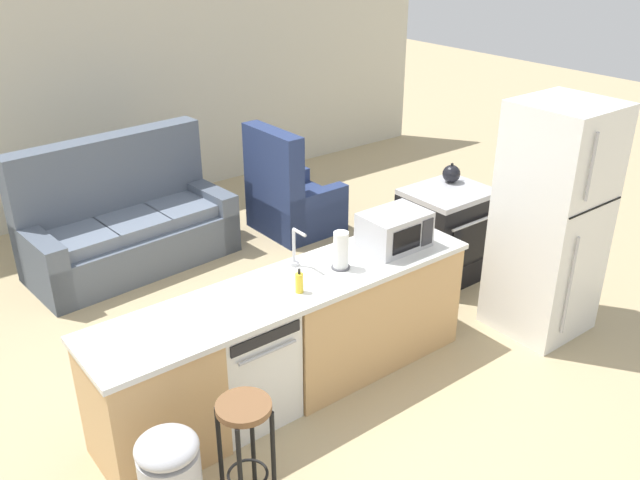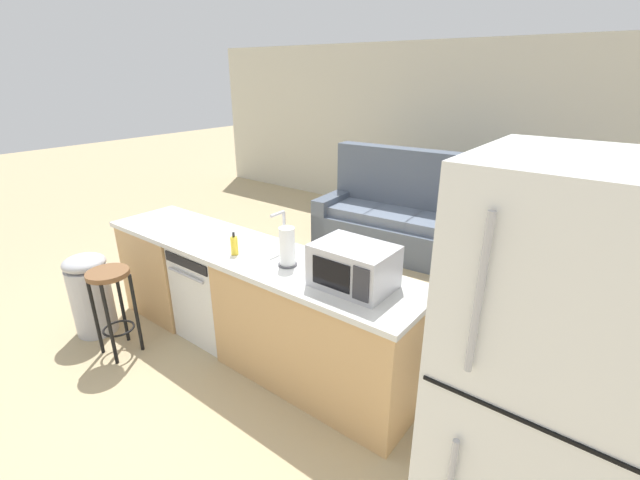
{
  "view_description": "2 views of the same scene",
  "coord_description": "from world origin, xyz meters",
  "px_view_note": "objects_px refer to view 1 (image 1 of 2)",
  "views": [
    {
      "loc": [
        -2.18,
        -3.35,
        3.2
      ],
      "look_at": [
        0.51,
        0.12,
        1.09
      ],
      "focal_mm": 38.0,
      "sensor_mm": 36.0,
      "label": 1
    },
    {
      "loc": [
        2.45,
        -2.06,
        2.19
      ],
      "look_at": [
        0.51,
        0.44,
        0.93
      ],
      "focal_mm": 24.0,
      "sensor_mm": 36.0,
      "label": 2
    }
  ],
  "objects_px": {
    "dishwasher": "(244,363)",
    "stove_range": "(445,234)",
    "couch": "(125,226)",
    "armchair": "(289,202)",
    "microwave": "(394,230)",
    "kettle": "(451,174)",
    "paper_towel_roll": "(341,251)",
    "soap_bottle": "(299,283)",
    "bar_stool": "(245,433)",
    "refrigerator": "(551,221)"
  },
  "relations": [
    {
      "from": "stove_range",
      "to": "couch",
      "type": "bearing_deg",
      "value": 136.69
    },
    {
      "from": "dishwasher",
      "to": "couch",
      "type": "xyz_separation_m",
      "value": [
        0.3,
        2.72,
        -0.03
      ]
    },
    {
      "from": "kettle",
      "to": "couch",
      "type": "relative_size",
      "value": 0.1
    },
    {
      "from": "couch",
      "to": "armchair",
      "type": "xyz_separation_m",
      "value": [
        1.73,
        -0.4,
        -0.04
      ]
    },
    {
      "from": "dishwasher",
      "to": "couch",
      "type": "distance_m",
      "value": 2.73
    },
    {
      "from": "bar_stool",
      "to": "kettle",
      "type": "bearing_deg",
      "value": 23.48
    },
    {
      "from": "dishwasher",
      "to": "stove_range",
      "type": "xyz_separation_m",
      "value": [
        2.6,
        0.55,
        0.03
      ]
    },
    {
      "from": "refrigerator",
      "to": "paper_towel_roll",
      "type": "xyz_separation_m",
      "value": [
        -1.77,
        0.53,
        0.06
      ]
    },
    {
      "from": "microwave",
      "to": "kettle",
      "type": "xyz_separation_m",
      "value": [
        1.39,
        0.68,
        -0.05
      ]
    },
    {
      "from": "dishwasher",
      "to": "bar_stool",
      "type": "xyz_separation_m",
      "value": [
        -0.43,
        -0.71,
        0.11
      ]
    },
    {
      "from": "stove_range",
      "to": "couch",
      "type": "distance_m",
      "value": 3.16
    },
    {
      "from": "couch",
      "to": "armchair",
      "type": "distance_m",
      "value": 1.78
    },
    {
      "from": "paper_towel_roll",
      "to": "stove_range",
      "type": "bearing_deg",
      "value": 17.89
    },
    {
      "from": "bar_stool",
      "to": "couch",
      "type": "height_order",
      "value": "couch"
    },
    {
      "from": "microwave",
      "to": "armchair",
      "type": "xyz_separation_m",
      "value": [
        0.65,
        2.32,
        -0.69
      ]
    },
    {
      "from": "refrigerator",
      "to": "armchair",
      "type": "height_order",
      "value": "refrigerator"
    },
    {
      "from": "paper_towel_roll",
      "to": "couch",
      "type": "relative_size",
      "value": 0.14
    },
    {
      "from": "refrigerator",
      "to": "bar_stool",
      "type": "relative_size",
      "value": 2.63
    },
    {
      "from": "microwave",
      "to": "paper_towel_roll",
      "type": "height_order",
      "value": "paper_towel_roll"
    },
    {
      "from": "stove_range",
      "to": "soap_bottle",
      "type": "distance_m",
      "value": 2.37
    },
    {
      "from": "soap_bottle",
      "to": "couch",
      "type": "xyz_separation_m",
      "value": [
        -0.09,
        2.84,
        -0.58
      ]
    },
    {
      "from": "kettle",
      "to": "refrigerator",
      "type": "bearing_deg",
      "value": -97.83
    },
    {
      "from": "refrigerator",
      "to": "bar_stool",
      "type": "xyz_separation_m",
      "value": [
        -3.03,
        -0.16,
        -0.44
      ]
    },
    {
      "from": "dishwasher",
      "to": "soap_bottle",
      "type": "relative_size",
      "value": 4.77
    },
    {
      "from": "stove_range",
      "to": "soap_bottle",
      "type": "relative_size",
      "value": 5.11
    },
    {
      "from": "dishwasher",
      "to": "armchair",
      "type": "relative_size",
      "value": 0.7
    },
    {
      "from": "kettle",
      "to": "paper_towel_roll",
      "type": "bearing_deg",
      "value": -160.1
    },
    {
      "from": "dishwasher",
      "to": "kettle",
      "type": "distance_m",
      "value": 2.91
    },
    {
      "from": "refrigerator",
      "to": "armchair",
      "type": "xyz_separation_m",
      "value": [
        -0.57,
        2.87,
        -0.63
      ]
    },
    {
      "from": "refrigerator",
      "to": "soap_bottle",
      "type": "bearing_deg",
      "value": 169.01
    },
    {
      "from": "soap_bottle",
      "to": "couch",
      "type": "height_order",
      "value": "couch"
    },
    {
      "from": "refrigerator",
      "to": "bar_stool",
      "type": "bearing_deg",
      "value": -176.96
    },
    {
      "from": "bar_stool",
      "to": "paper_towel_roll",
      "type": "bearing_deg",
      "value": 28.59
    },
    {
      "from": "dishwasher",
      "to": "paper_towel_roll",
      "type": "relative_size",
      "value": 2.98
    },
    {
      "from": "soap_bottle",
      "to": "microwave",
      "type": "bearing_deg",
      "value": 6.9
    },
    {
      "from": "couch",
      "to": "dishwasher",
      "type": "bearing_deg",
      "value": -96.28
    },
    {
      "from": "couch",
      "to": "soap_bottle",
      "type": "bearing_deg",
      "value": -88.12
    },
    {
      "from": "refrigerator",
      "to": "kettle",
      "type": "relative_size",
      "value": 9.5
    },
    {
      "from": "kettle",
      "to": "armchair",
      "type": "distance_m",
      "value": 1.91
    },
    {
      "from": "refrigerator",
      "to": "couch",
      "type": "relative_size",
      "value": 0.95
    },
    {
      "from": "stove_range",
      "to": "refrigerator",
      "type": "xyz_separation_m",
      "value": [
        -0.0,
        -1.1,
        0.52
      ]
    },
    {
      "from": "paper_towel_roll",
      "to": "kettle",
      "type": "bearing_deg",
      "value": 19.9
    },
    {
      "from": "dishwasher",
      "to": "couch",
      "type": "height_order",
      "value": "couch"
    },
    {
      "from": "kettle",
      "to": "couch",
      "type": "xyz_separation_m",
      "value": [
        -2.47,
        2.04,
        -0.59
      ]
    },
    {
      "from": "refrigerator",
      "to": "paper_towel_roll",
      "type": "distance_m",
      "value": 1.84
    },
    {
      "from": "dishwasher",
      "to": "stove_range",
      "type": "bearing_deg",
      "value": 11.91
    },
    {
      "from": "paper_towel_roll",
      "to": "armchair",
      "type": "distance_m",
      "value": 2.72
    },
    {
      "from": "stove_range",
      "to": "armchair",
      "type": "height_order",
      "value": "armchair"
    },
    {
      "from": "dishwasher",
      "to": "stove_range",
      "type": "height_order",
      "value": "stove_range"
    },
    {
      "from": "bar_stool",
      "to": "couch",
      "type": "distance_m",
      "value": 3.51
    }
  ]
}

